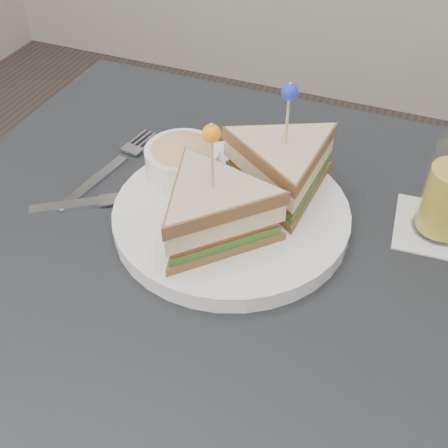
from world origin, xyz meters
TOP-DOWN VIEW (x-y plane):
  - table at (0.00, 0.00)m, footprint 0.80×0.80m
  - plate_meal at (0.00, 0.07)m, footprint 0.37×0.37m
  - cutlery_fork at (-0.20, 0.12)m, footprint 0.05×0.21m
  - cutlery_knife at (-0.17, 0.04)m, footprint 0.19×0.14m

SIDE VIEW (x-z plane):
  - table at x=0.00m, z-range 0.30..1.05m
  - cutlery_fork at x=-0.20m, z-range 0.75..0.76m
  - cutlery_knife at x=-0.17m, z-range 0.75..0.76m
  - plate_meal at x=0.00m, z-range 0.71..0.89m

